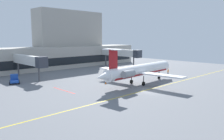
{
  "coord_description": "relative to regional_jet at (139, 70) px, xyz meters",
  "views": [
    {
      "loc": [
        -36.17,
        -26.24,
        10.7
      ],
      "look_at": [
        1.45,
        12.44,
        3.0
      ],
      "focal_mm": 36.25,
      "sensor_mm": 36.0,
      "label": 1
    }
  ],
  "objects": [
    {
      "name": "safety_cone_charlie",
      "position": [
        -5.43,
        5.56,
        -3.0
      ],
      "size": [
        0.47,
        0.47,
        0.55
      ],
      "color": "orange",
      "rests_on": "ground"
    },
    {
      "name": "jet_bridge_east",
      "position": [
        19.07,
        23.66,
        1.98
      ],
      "size": [
        2.4,
        18.42,
        6.62
      ],
      "color": "silver",
      "rests_on": "ground"
    },
    {
      "name": "terminal_building",
      "position": [
        5.11,
        40.16,
        3.99
      ],
      "size": [
        65.69,
        12.53,
        20.82
      ],
      "color": "#ADA89E",
      "rests_on": "ground"
    },
    {
      "name": "safety_cone_alpha",
      "position": [
        4.22,
        7.55,
        -3.0
      ],
      "size": [
        0.47,
        0.47,
        0.55
      ],
      "color": "orange",
      "rests_on": "ground"
    },
    {
      "name": "marshaller",
      "position": [
        15.57,
        2.0,
        -2.23
      ],
      "size": [
        0.61,
        0.68,
        1.99
      ],
      "color": "#191E33",
      "rests_on": "ground"
    },
    {
      "name": "jet_bridge_west",
      "position": [
        -15.07,
        24.43,
        1.58
      ],
      "size": [
        2.4,
        16.89,
        6.21
      ],
      "color": "silver",
      "rests_on": "ground"
    },
    {
      "name": "pushback_tractor",
      "position": [
        2.24,
        11.36,
        -2.41
      ],
      "size": [
        2.98,
        2.32,
        1.8
      ],
      "color": "#E5B20C",
      "rests_on": "ground"
    },
    {
      "name": "ground",
      "position": [
        -4.34,
        -6.41,
        -3.3
      ],
      "size": [
        120.0,
        120.0,
        0.11
      ],
      "color": "slate"
    },
    {
      "name": "safety_cone_bravo",
      "position": [
        11.77,
        9.86,
        -3.0
      ],
      "size": [
        0.47,
        0.47,
        0.55
      ],
      "color": "orange",
      "rests_on": "ground"
    },
    {
      "name": "regional_jet",
      "position": [
        0.0,
        0.0,
        0.0
      ],
      "size": [
        28.02,
        22.56,
        8.51
      ],
      "color": "white",
      "rests_on": "ground"
    },
    {
      "name": "baggage_tug",
      "position": [
        -20.43,
        21.14,
        -2.28
      ],
      "size": [
        3.06,
        3.53,
        2.13
      ],
      "color": "#1E4CB2",
      "rests_on": "ground"
    }
  ]
}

